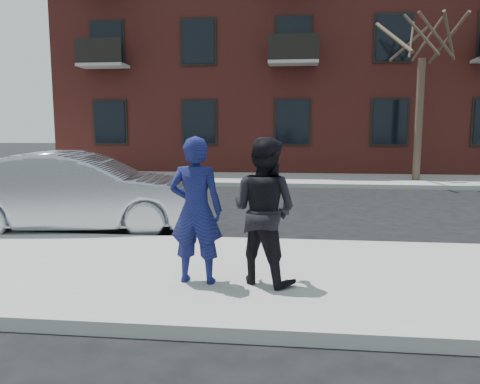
# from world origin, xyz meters

# --- Properties ---
(ground) EXTENTS (100.00, 100.00, 0.00)m
(ground) POSITION_xyz_m (0.00, 0.00, 0.00)
(ground) COLOR black
(ground) RESTS_ON ground
(near_sidewalk) EXTENTS (50.00, 3.50, 0.15)m
(near_sidewalk) POSITION_xyz_m (0.00, -0.25, 0.07)
(near_sidewalk) COLOR gray
(near_sidewalk) RESTS_ON ground
(near_curb) EXTENTS (50.00, 0.10, 0.15)m
(near_curb) POSITION_xyz_m (0.00, 1.55, 0.07)
(near_curb) COLOR #999691
(near_curb) RESTS_ON ground
(far_sidewalk) EXTENTS (50.00, 3.50, 0.15)m
(far_sidewalk) POSITION_xyz_m (0.00, 11.25, 0.07)
(far_sidewalk) COLOR gray
(far_sidewalk) RESTS_ON ground
(far_curb) EXTENTS (50.00, 0.10, 0.15)m
(far_curb) POSITION_xyz_m (0.00, 9.45, 0.07)
(far_curb) COLOR #999691
(far_curb) RESTS_ON ground
(apartment_building) EXTENTS (24.30, 10.30, 12.30)m
(apartment_building) POSITION_xyz_m (2.00, 18.00, 6.16)
(apartment_building) COLOR maroon
(apartment_building) RESTS_ON ground
(street_tree) EXTENTS (3.60, 3.60, 6.80)m
(street_tree) POSITION_xyz_m (4.50, 11.00, 5.52)
(street_tree) COLOR #3C2E23
(street_tree) RESTS_ON far_sidewalk
(silver_sedan) EXTENTS (4.90, 2.39, 1.55)m
(silver_sedan) POSITION_xyz_m (-3.90, 2.30, 0.77)
(silver_sedan) COLOR #999BA3
(silver_sedan) RESTS_ON ground
(man_hoodie) EXTENTS (0.66, 0.51, 1.76)m
(man_hoodie) POSITION_xyz_m (-1.00, -0.72, 1.03)
(man_hoodie) COLOR navy
(man_hoodie) RESTS_ON near_sidewalk
(man_peacoat) EXTENTS (1.06, 0.97, 1.75)m
(man_peacoat) POSITION_xyz_m (-0.20, -0.63, 1.02)
(man_peacoat) COLOR black
(man_peacoat) RESTS_ON near_sidewalk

